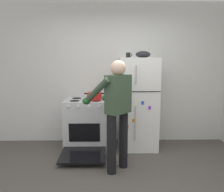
% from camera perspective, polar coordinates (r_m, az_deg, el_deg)
% --- Properties ---
extents(kitchen_wall_back, '(6.00, 0.10, 2.70)m').
position_cam_1_polar(kitchen_wall_back, '(4.37, 0.87, 5.81)').
color(kitchen_wall_back, silver).
rests_on(kitchen_wall_back, ground).
extents(refrigerator, '(0.68, 0.72, 1.65)m').
position_cam_1_polar(refrigerator, '(4.09, 6.62, -1.89)').
color(refrigerator, white).
rests_on(refrigerator, ground).
extents(stove_range, '(0.76, 1.21, 0.90)m').
position_cam_1_polar(stove_range, '(4.14, -6.70, -7.21)').
color(stove_range, silver).
rests_on(stove_range, ground).
extents(person_cook, '(0.71, 0.74, 1.60)m').
position_cam_1_polar(person_cook, '(3.15, 0.95, -2.49)').
color(person_cook, black).
rests_on(person_cook, ground).
extents(red_pot, '(0.37, 0.27, 0.13)m').
position_cam_1_polar(red_pot, '(3.99, -4.59, -0.02)').
color(red_pot, red).
rests_on(red_pot, stove_range).
extents(coffee_mug, '(0.11, 0.08, 0.10)m').
position_cam_1_polar(coffee_mug, '(4.05, 4.22, 10.44)').
color(coffee_mug, black).
rests_on(coffee_mug, refrigerator).
extents(mixing_bowl, '(0.27, 0.27, 0.12)m').
position_cam_1_polar(mixing_bowl, '(4.03, 8.00, 10.56)').
color(mixing_bowl, black).
rests_on(mixing_bowl, refrigerator).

